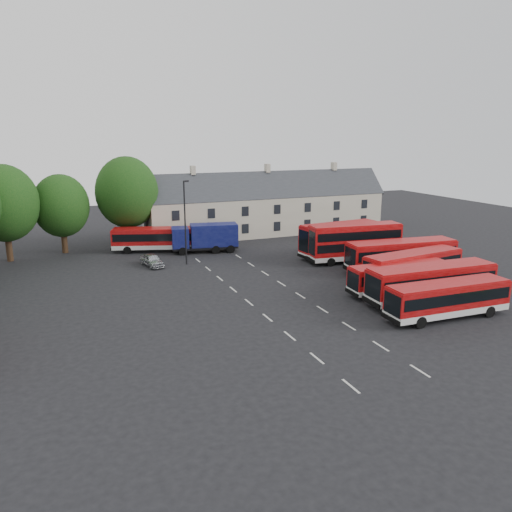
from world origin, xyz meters
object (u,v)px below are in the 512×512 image
object	(u,v)px
bus_dd_south	(355,241)
box_truck	(206,237)
bus_row_a	(448,297)
lamppost	(185,220)
silver_car	(152,260)

from	to	relation	value
bus_dd_south	box_truck	bearing A→B (deg)	148.20
bus_dd_south	box_truck	distance (m)	18.06
bus_row_a	lamppost	size ratio (longest dim) A/B	1.12
bus_row_a	silver_car	xyz separation A→B (m)	(-18.45, 24.94, -1.09)
box_truck	bus_row_a	bearing A→B (deg)	-58.78
bus_row_a	bus_dd_south	size ratio (longest dim) A/B	0.97
bus_row_a	lamppost	distance (m)	28.56
box_truck	silver_car	size ratio (longest dim) A/B	2.08
bus_dd_south	box_truck	world-z (taller)	bus_dd_south
box_truck	lamppost	bearing A→B (deg)	-116.93
box_truck	lamppost	size ratio (longest dim) A/B	0.89
bus_row_a	lamppost	bearing A→B (deg)	123.26
bus_dd_south	lamppost	size ratio (longest dim) A/B	1.16
bus_row_a	bus_dd_south	world-z (taller)	bus_dd_south
bus_row_a	box_truck	distance (m)	31.15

